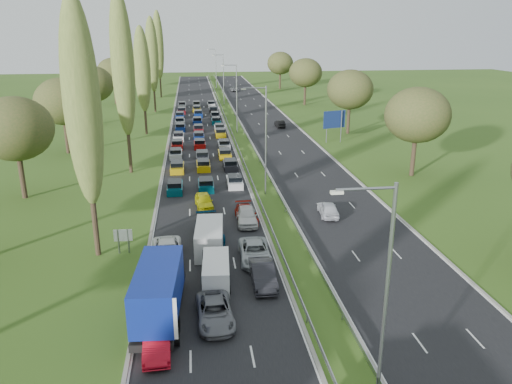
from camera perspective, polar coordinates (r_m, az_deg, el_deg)
ground at (r=91.92m, az=-2.29°, el=7.03°), size 260.00×260.00×0.00m
near_carriageway at (r=94.04m, az=-6.56°, el=7.18°), size 10.50×215.00×0.04m
far_carriageway at (r=95.16m, az=1.66°, el=7.42°), size 10.50×215.00×0.04m
central_reservation at (r=94.26m, az=-2.43°, el=7.65°), size 2.36×215.00×0.32m
lamp_columns at (r=88.97m, az=-2.22°, el=10.57°), size 0.18×140.18×12.00m
poplar_row at (r=78.61m, az=-13.64°, el=13.77°), size 2.80×127.80×22.44m
woodland_left at (r=75.50m, az=-21.83°, el=9.23°), size 8.00×166.00×11.10m
woodland_right at (r=81.87m, az=12.49°, el=10.69°), size 8.00×153.00×11.10m
traffic_queue_fill at (r=89.02m, az=-6.49°, el=6.85°), size 9.10×69.29×0.80m
near_car_1 at (r=30.43m, az=-11.24°, el=-16.21°), size 1.68×4.44×1.45m
near_car_2 at (r=41.00m, az=-10.12°, el=-6.64°), size 2.65×5.31×1.44m
near_car_6 at (r=32.52m, az=-4.72°, el=-13.51°), size 2.49×5.00×1.36m
near_car_7 at (r=44.65m, az=-5.33°, el=-4.20°), size 2.69×5.66×1.59m
near_car_8 at (r=51.97m, az=-5.96°, el=-1.03°), size 2.03×4.35×1.44m
near_car_9 at (r=36.63m, az=0.78°, el=-9.40°), size 1.64×4.71×1.55m
near_car_10 at (r=40.18m, az=-0.12°, el=-6.87°), size 2.51×5.25×1.45m
near_car_11 at (r=48.21m, az=-1.13°, el=-2.55°), size 2.05×4.71×1.35m
near_car_12 at (r=47.53m, az=-1.07°, el=-2.70°), size 2.05×4.76×1.60m
far_car_0 at (r=50.01m, az=8.25°, el=-1.91°), size 2.04×4.34×1.44m
far_car_1 at (r=95.05m, az=2.74°, el=7.81°), size 1.56×4.06×1.32m
far_car_2 at (r=151.57m, az=-2.49°, el=11.70°), size 2.33×4.88×1.34m
blue_lorry at (r=32.84m, az=-10.97°, el=-10.84°), size 2.55×9.19×3.88m
white_van_front at (r=36.82m, az=-4.61°, el=-8.97°), size 1.88×4.80×1.93m
white_van_rear at (r=42.10m, az=-5.37°, el=-5.12°), size 2.22×5.65×2.27m
info_sign at (r=42.61m, az=-14.94°, el=-5.09°), size 1.50×0.16×2.10m
direction_sign at (r=82.33m, az=8.94°, el=8.04°), size 3.88×1.18×5.20m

